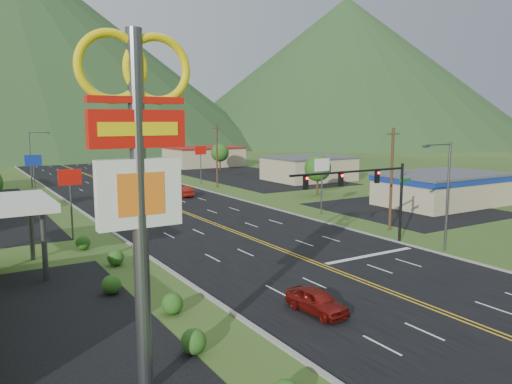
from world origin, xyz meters
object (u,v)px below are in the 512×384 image
pylon_sign (138,159)px  streetlight_east (445,189)px  car_red_near (317,301)px  car_dark_mid (134,205)px  streetlight_west (32,155)px  traffic_signal (368,186)px  car_red_far (184,192)px

pylon_sign → streetlight_east: bearing=15.8°
car_red_near → car_dark_mid: (1.56, 36.75, -0.06)m
streetlight_east → streetlight_west: same height
pylon_sign → traffic_signal: pylon_sign is taller
pylon_sign → car_dark_mid: size_ratio=3.23×
car_red_far → traffic_signal: bearing=97.6°
traffic_signal → streetlight_east: streetlight_east is taller
pylon_sign → streetlight_east: pylon_sign is taller
car_red_near → car_dark_mid: size_ratio=0.93×
traffic_signal → streetlight_east: (4.70, -4.00, -0.15)m
traffic_signal → streetlight_west: bearing=108.0°
streetlight_west → car_red_far: (16.65, -21.41, -4.46)m
pylon_sign → car_red_far: (21.97, 46.59, -8.57)m
car_red_near → car_red_far: (11.05, 43.71, 0.04)m
streetlight_west → streetlight_east: bearing=-69.1°
pylon_sign → streetlight_west: (5.32, 68.00, -4.12)m
streetlight_east → car_red_far: 39.34m
streetlight_east → pylon_sign: bearing=-164.2°
car_red_near → car_dark_mid: car_red_near is taller
car_red_far → pylon_sign: bearing=69.9°
traffic_signal → car_dark_mid: size_ratio=3.03×
traffic_signal → car_red_far: traffic_signal is taller
pylon_sign → traffic_signal: 26.67m
streetlight_west → traffic_signal: bearing=-72.0°
pylon_sign → car_red_near: size_ratio=3.47×
streetlight_east → car_red_near: streetlight_east is taller
car_dark_mid → traffic_signal: bearing=-74.0°
streetlight_east → car_red_far: size_ratio=2.04×
car_dark_mid → car_red_far: bearing=30.5°
traffic_signal → streetlight_east: 6.17m
pylon_sign → streetlight_west: size_ratio=1.56×
streetlight_east → car_red_far: (-6.21, 38.59, -4.46)m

